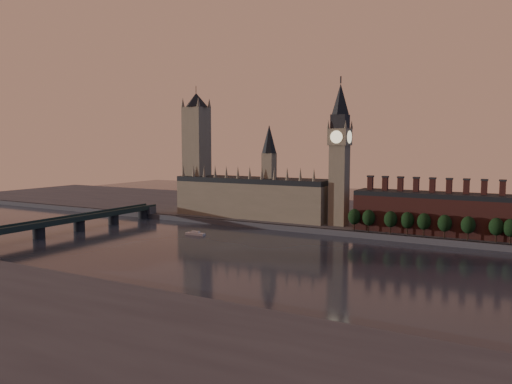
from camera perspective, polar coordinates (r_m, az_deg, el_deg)
ground at (r=276.36m, az=-0.40°, el=-7.67°), size 900.00×900.00×0.00m
north_bank at (r=437.29m, az=11.18°, el=-2.62°), size 900.00×182.00×4.00m
palace_of_westminster at (r=402.95m, az=-0.33°, el=-0.39°), size 130.00×30.30×74.00m
victoria_tower at (r=430.95m, az=-6.80°, el=4.95°), size 24.00×24.00×108.00m
big_ben at (r=365.40m, az=9.53°, el=4.46°), size 15.00×15.00×107.00m
chimney_block at (r=351.09m, az=20.26°, el=-2.23°), size 110.00×25.00×37.00m
embankment_tree_0 at (r=347.89m, az=11.17°, el=-2.79°), size 8.60×8.60×14.88m
embankment_tree_1 at (r=345.38m, az=12.75°, el=-2.88°), size 8.60×8.60×14.88m
embankment_tree_2 at (r=341.62m, az=15.13°, el=-3.03°), size 8.60×8.60×14.88m
embankment_tree_3 at (r=340.67m, az=16.91°, el=-3.10°), size 8.60×8.60×14.88m
embankment_tree_4 at (r=338.16m, az=18.65°, el=-3.21°), size 8.60×8.60×14.88m
embankment_tree_5 at (r=335.26m, az=20.76°, el=-3.35°), size 8.60×8.60×14.88m
embankment_tree_6 at (r=333.22m, az=23.09°, el=-3.49°), size 8.60×8.60×14.88m
embankment_tree_7 at (r=333.45m, az=25.77°, el=-3.59°), size 8.60×8.60×14.88m
embankment_tree_8 at (r=332.70m, az=27.10°, el=-3.67°), size 8.60×8.60×14.88m
westminster_bridge at (r=373.29m, az=-21.85°, el=-3.46°), size 14.00×200.00×11.55m
river_boat at (r=349.64m, az=-6.94°, el=-4.74°), size 14.27×5.25×2.79m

